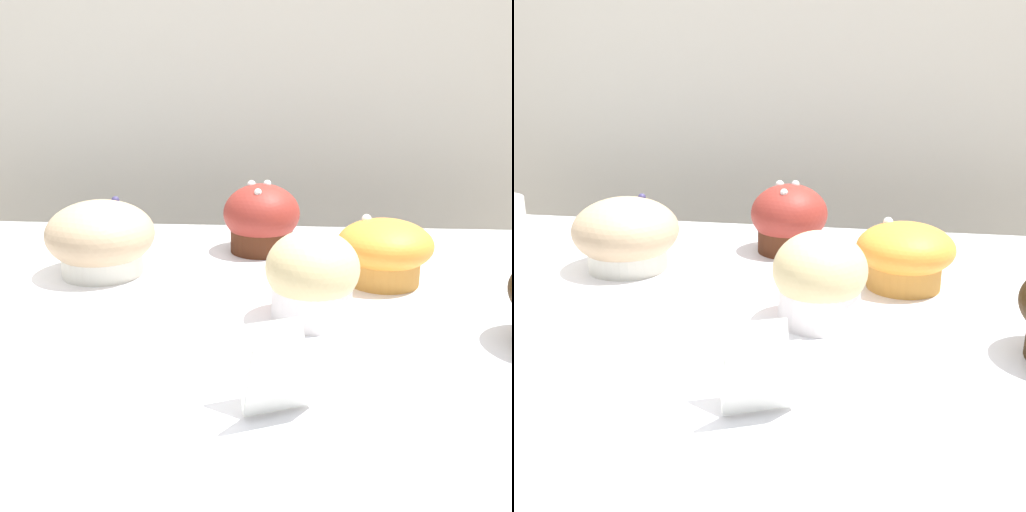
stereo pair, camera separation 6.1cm
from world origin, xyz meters
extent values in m
cube|color=beige|center=(0.00, 0.60, 0.90)|extent=(3.20, 0.10, 1.80)
cylinder|color=#C58638|center=(0.20, 0.08, 0.92)|extent=(0.08, 0.08, 0.04)
ellipsoid|color=orange|center=(0.20, 0.08, 0.94)|extent=(0.11, 0.11, 0.05)
sphere|color=white|center=(0.19, 0.09, 0.96)|extent=(0.01, 0.01, 0.01)
cylinder|color=white|center=(0.12, -0.03, 0.92)|extent=(0.08, 0.08, 0.05)
ellipsoid|color=#D4BC82|center=(0.12, -0.03, 0.95)|extent=(0.09, 0.09, 0.07)
cylinder|color=#462112|center=(0.06, 0.19, 0.92)|extent=(0.08, 0.08, 0.05)
ellipsoid|color=maroon|center=(0.06, 0.19, 0.95)|extent=(0.10, 0.10, 0.08)
sphere|color=white|center=(0.07, 0.19, 0.98)|extent=(0.01, 0.01, 0.01)
sphere|color=white|center=(0.06, 0.16, 0.98)|extent=(0.01, 0.01, 0.01)
sphere|color=white|center=(0.05, 0.20, 0.98)|extent=(0.01, 0.01, 0.01)
cylinder|color=silver|center=(-0.11, 0.09, 0.92)|extent=(0.09, 0.09, 0.05)
ellipsoid|color=tan|center=(-0.11, 0.09, 0.94)|extent=(0.12, 0.12, 0.08)
sphere|color=navy|center=(-0.10, 0.11, 0.98)|extent=(0.01, 0.01, 0.01)
cube|color=white|center=(0.09, -0.19, 0.93)|extent=(0.05, 0.04, 0.06)
cube|color=silver|center=(0.10, -0.20, 0.93)|extent=(0.05, 0.04, 0.06)
camera|label=1|loc=(0.11, -0.56, 1.12)|focal=42.00mm
camera|label=2|loc=(0.17, -0.55, 1.12)|focal=42.00mm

